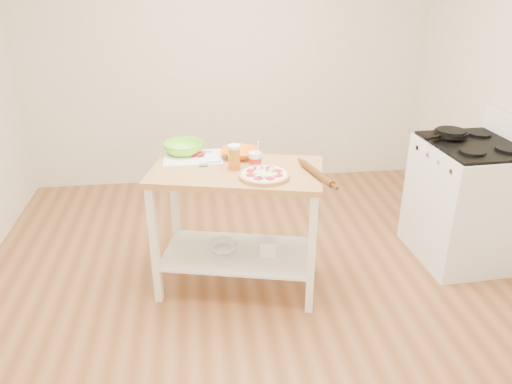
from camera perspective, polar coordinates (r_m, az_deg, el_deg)
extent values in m
cube|color=#925D36|center=(3.49, -0.10, -13.07)|extent=(4.00, 4.50, 0.02)
cube|color=beige|center=(5.07, -3.38, 15.81)|extent=(4.00, 0.02, 2.70)
cube|color=#B5824A|center=(3.28, -2.23, 2.34)|extent=(1.23, 0.86, 0.04)
cube|color=white|center=(3.57, -2.07, -7.05)|extent=(1.14, 0.78, 0.02)
cube|color=white|center=(3.37, -11.52, -6.10)|extent=(0.06, 0.06, 0.86)
cube|color=white|center=(3.81, -9.22, -2.14)|extent=(0.06, 0.06, 0.86)
cube|color=white|center=(3.22, 6.35, -7.27)|extent=(0.06, 0.06, 0.86)
cube|color=white|center=(3.68, 6.47, -2.99)|extent=(0.06, 0.06, 0.86)
cube|color=white|center=(4.13, 22.70, -1.17)|extent=(0.68, 0.78, 0.92)
cube|color=black|center=(3.96, 23.80, 4.96)|extent=(0.64, 0.74, 0.02)
cylinder|color=black|center=(4.01, 21.38, 6.27)|extent=(0.25, 0.25, 0.03)
cube|color=black|center=(3.87, 19.60, 5.90)|extent=(0.15, 0.08, 0.02)
cylinder|color=tan|center=(3.14, 0.95, 1.83)|extent=(0.32, 0.32, 0.02)
cylinder|color=tan|center=(3.14, 0.95, 2.03)|extent=(0.32, 0.32, 0.01)
cylinder|color=white|center=(3.14, 0.95, 2.05)|extent=(0.29, 0.29, 0.01)
cylinder|color=#AF182B|center=(3.17, 2.50, 2.40)|extent=(0.06, 0.06, 0.01)
cylinder|color=#AF182B|center=(3.21, 1.58, 2.74)|extent=(0.06, 0.06, 0.01)
cylinder|color=#AF182B|center=(3.21, 0.32, 2.75)|extent=(0.06, 0.06, 0.01)
cylinder|color=#AF182B|center=(3.17, -0.59, 2.42)|extent=(0.06, 0.06, 0.01)
cylinder|color=#AF182B|center=(3.10, -0.63, 1.92)|extent=(0.06, 0.06, 0.01)
cylinder|color=#AF182B|center=(3.05, 0.29, 1.56)|extent=(0.06, 0.06, 0.01)
cylinder|color=#AF182B|center=(3.05, 1.61, 1.55)|extent=(0.06, 0.06, 0.01)
cylinder|color=#AF182B|center=(3.10, 2.53, 1.90)|extent=(0.06, 0.06, 0.01)
sphere|color=white|center=(3.18, 1.77, 2.50)|extent=(0.04, 0.04, 0.04)
sphere|color=white|center=(3.19, 0.30, 2.61)|extent=(0.04, 0.04, 0.04)
sphere|color=white|center=(3.12, -0.06, 2.09)|extent=(0.04, 0.04, 0.04)
sphere|color=white|center=(3.08, 0.83, 1.75)|extent=(0.04, 0.04, 0.04)
sphere|color=white|center=(3.11, 2.18, 1.94)|extent=(0.04, 0.04, 0.04)
plane|color=#215016|center=(3.14, 1.97, 2.26)|extent=(0.03, 0.03, 0.00)
plane|color=#215016|center=(3.17, 1.29, 2.52)|extent=(0.04, 0.04, 0.00)
plane|color=#215016|center=(3.20, -0.10, 2.75)|extent=(0.04, 0.04, 0.00)
plane|color=#215016|center=(3.13, 0.06, 2.18)|extent=(0.03, 0.03, 0.00)
plane|color=#215016|center=(3.07, 0.47, 1.77)|extent=(0.04, 0.04, 0.00)
cube|color=white|center=(3.48, -7.22, 3.90)|extent=(0.40, 0.31, 0.01)
cube|color=#F4EACC|center=(3.54, -9.17, 4.48)|extent=(0.02, 0.02, 0.02)
cube|color=#F4EACC|center=(3.54, -8.61, 4.50)|extent=(0.02, 0.02, 0.02)
cube|color=#F4EACC|center=(3.54, -8.04, 4.53)|extent=(0.02, 0.02, 0.02)
cube|color=#F4EACC|center=(3.57, -9.15, 4.67)|extent=(0.02, 0.02, 0.02)
cube|color=#F4EACC|center=(3.57, -8.59, 4.70)|extent=(0.02, 0.02, 0.02)
cube|color=#F4EACC|center=(3.57, -8.03, 4.72)|extent=(0.02, 0.02, 0.02)
cylinder|color=#AF182B|center=(3.49, -6.89, 4.18)|extent=(0.07, 0.07, 0.01)
cylinder|color=#AF182B|center=(3.49, -6.65, 4.29)|extent=(0.07, 0.07, 0.01)
cylinder|color=#AF182B|center=(3.49, -6.41, 4.39)|extent=(0.07, 0.07, 0.01)
cube|color=#48CFAF|center=(3.33, -6.00, 3.19)|extent=(0.06, 0.04, 0.01)
cylinder|color=#48CFAF|center=(3.36, -4.86, 3.47)|extent=(0.10, 0.02, 0.01)
cube|color=silver|center=(3.56, -6.53, 4.60)|extent=(0.18, 0.05, 0.00)
cube|color=black|center=(3.57, -8.63, 4.63)|extent=(0.10, 0.04, 0.01)
imported|color=orange|center=(3.47, -2.00, 4.48)|extent=(0.32, 0.32, 0.06)
imported|color=#76E425|center=(3.55, -8.24, 4.94)|extent=(0.33, 0.33, 0.09)
cylinder|color=#B87016|center=(3.25, -2.51, 3.83)|extent=(0.08, 0.08, 0.14)
cylinder|color=white|center=(3.22, -2.54, 5.20)|extent=(0.08, 0.08, 0.02)
cylinder|color=white|center=(3.28, -0.11, 3.69)|extent=(0.08, 0.08, 0.10)
cylinder|color=red|center=(3.28, -0.11, 3.69)|extent=(0.09, 0.09, 0.04)
cylinder|color=silver|center=(3.26, 0.24, 5.01)|extent=(0.01, 0.05, 0.11)
cylinder|color=#593214|center=(3.17, 6.96, 2.11)|extent=(0.14, 0.39, 0.04)
imported|color=silver|center=(3.57, -3.79, -6.31)|extent=(0.27, 0.27, 0.06)
cube|color=white|center=(3.52, 1.43, -6.30)|extent=(0.13, 0.13, 0.11)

